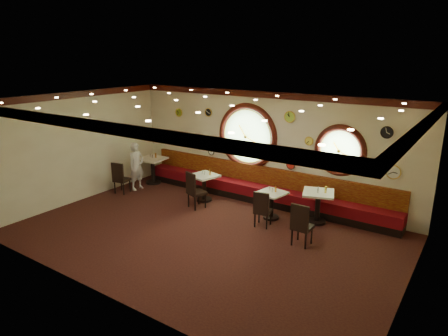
% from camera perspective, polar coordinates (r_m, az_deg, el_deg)
% --- Properties ---
extents(floor, '(9.00, 6.00, 0.00)m').
position_cam_1_polar(floor, '(9.79, -2.86, -9.52)').
color(floor, black).
rests_on(floor, ground).
extents(ceiling, '(9.00, 6.00, 0.02)m').
position_cam_1_polar(ceiling, '(8.88, -3.15, 9.42)').
color(ceiling, gold).
rests_on(ceiling, wall_back).
extents(wall_back, '(9.00, 0.02, 3.20)m').
position_cam_1_polar(wall_back, '(11.66, 5.90, 3.00)').
color(wall_back, beige).
rests_on(wall_back, floor).
extents(wall_front, '(9.00, 0.02, 3.20)m').
position_cam_1_polar(wall_front, '(7.18, -17.61, -6.20)').
color(wall_front, beige).
rests_on(wall_front, floor).
extents(wall_left, '(0.02, 6.00, 3.20)m').
position_cam_1_polar(wall_left, '(12.37, -19.93, 2.87)').
color(wall_left, beige).
rests_on(wall_left, floor).
extents(wall_right, '(0.02, 6.00, 3.20)m').
position_cam_1_polar(wall_right, '(7.55, 25.61, -5.97)').
color(wall_right, beige).
rests_on(wall_right, floor).
extents(molding_back, '(9.00, 0.10, 0.18)m').
position_cam_1_polar(molding_back, '(11.37, 6.01, 10.39)').
color(molding_back, '#380E0A').
rests_on(molding_back, wall_back).
extents(molding_front, '(9.00, 0.10, 0.18)m').
position_cam_1_polar(molding_front, '(6.80, -18.36, 5.78)').
color(molding_front, '#380E0A').
rests_on(molding_front, wall_back).
extents(molding_left, '(0.10, 6.00, 0.18)m').
position_cam_1_polar(molding_left, '(12.09, -20.48, 9.82)').
color(molding_left, '#380E0A').
rests_on(molding_left, wall_back).
extents(molding_right, '(0.10, 6.00, 0.18)m').
position_cam_1_polar(molding_right, '(7.17, 26.68, 5.38)').
color(molding_right, '#380E0A').
rests_on(molding_right, wall_back).
extents(banquette_base, '(8.00, 0.55, 0.20)m').
position_cam_1_polar(banquette_base, '(11.86, 5.05, -4.33)').
color(banquette_base, black).
rests_on(banquette_base, floor).
extents(banquette_seat, '(8.00, 0.55, 0.30)m').
position_cam_1_polar(banquette_seat, '(11.77, 5.08, -3.19)').
color(banquette_seat, '#5E0810').
rests_on(banquette_seat, banquette_base).
extents(banquette_back, '(8.00, 0.10, 0.55)m').
position_cam_1_polar(banquette_back, '(11.83, 5.65, -1.06)').
color(banquette_back, '#5C0A07').
rests_on(banquette_back, wall_back).
extents(porthole_left_glass, '(1.66, 0.02, 1.66)m').
position_cam_1_polar(porthole_left_glass, '(11.89, 3.38, 4.55)').
color(porthole_left_glass, '#8CC375').
rests_on(porthole_left_glass, wall_back).
extents(porthole_left_frame, '(1.98, 0.18, 1.98)m').
position_cam_1_polar(porthole_left_frame, '(11.88, 3.34, 4.54)').
color(porthole_left_frame, '#380E0A').
rests_on(porthole_left_frame, wall_back).
extents(porthole_left_ring, '(1.61, 0.03, 1.61)m').
position_cam_1_polar(porthole_left_ring, '(11.85, 3.26, 4.52)').
color(porthole_left_ring, gold).
rests_on(porthole_left_ring, wall_back).
extents(porthole_right_glass, '(1.10, 0.02, 1.10)m').
position_cam_1_polar(porthole_right_glass, '(10.78, 16.27, 2.44)').
color(porthole_right_glass, '#8CC375').
rests_on(porthole_right_glass, wall_back).
extents(porthole_right_frame, '(1.38, 0.18, 1.38)m').
position_cam_1_polar(porthole_right_frame, '(10.77, 16.25, 2.42)').
color(porthole_right_frame, '#380E0A').
rests_on(porthole_right_frame, wall_back).
extents(porthole_right_ring, '(1.09, 0.03, 1.09)m').
position_cam_1_polar(porthole_right_ring, '(10.74, 16.20, 2.39)').
color(porthole_right_ring, gold).
rests_on(porthole_right_ring, wall_back).
extents(wall_clock_0, '(0.26, 0.03, 0.26)m').
position_cam_1_polar(wall_clock_0, '(13.27, -6.45, 7.89)').
color(wall_clock_0, '#97B023').
rests_on(wall_clock_0, wall_back).
extents(wall_clock_1, '(0.28, 0.03, 0.28)m').
position_cam_1_polar(wall_clock_1, '(10.36, 22.26, 4.73)').
color(wall_clock_1, black).
rests_on(wall_clock_1, wall_back).
extents(wall_clock_2, '(0.36, 0.03, 0.36)m').
position_cam_1_polar(wall_clock_2, '(12.86, -3.26, 3.86)').
color(wall_clock_2, gold).
rests_on(wall_clock_2, wall_back).
extents(wall_clock_3, '(0.34, 0.03, 0.34)m').
position_cam_1_polar(wall_clock_3, '(10.52, 23.03, -0.53)').
color(wall_clock_3, white).
rests_on(wall_clock_3, wall_back).
extents(wall_clock_4, '(0.24, 0.03, 0.24)m').
position_cam_1_polar(wall_clock_4, '(12.52, -2.23, 7.95)').
color(wall_clock_4, black).
rests_on(wall_clock_4, wall_back).
extents(wall_clock_5, '(0.24, 0.03, 0.24)m').
position_cam_1_polar(wall_clock_5, '(11.36, 9.52, 0.43)').
color(wall_clock_5, red).
rests_on(wall_clock_5, wall_back).
extents(wall_clock_6, '(0.22, 0.03, 0.22)m').
position_cam_1_polar(wall_clock_6, '(10.99, 12.07, 3.79)').
color(wall_clock_6, '#DFD54A').
rests_on(wall_clock_6, wall_back).
extents(wall_clock_7, '(0.20, 0.03, 0.20)m').
position_cam_1_polar(wall_clock_7, '(12.70, -1.80, 2.32)').
color(wall_clock_7, white).
rests_on(wall_clock_7, wall_back).
extents(wall_clock_8, '(0.30, 0.03, 0.30)m').
position_cam_1_polar(wall_clock_8, '(11.12, 9.38, 7.22)').
color(wall_clock_8, '#A2CB3F').
rests_on(wall_clock_8, wall_back).
extents(table_a, '(0.85, 0.85, 0.87)m').
position_cam_1_polar(table_a, '(13.53, -10.13, 0.09)').
color(table_a, black).
rests_on(table_a, floor).
extents(table_b, '(0.88, 0.88, 0.80)m').
position_cam_1_polar(table_b, '(11.76, -2.86, -2.35)').
color(table_b, black).
rests_on(table_b, floor).
extents(table_c, '(0.77, 0.77, 0.74)m').
position_cam_1_polar(table_c, '(10.60, 6.80, -4.82)').
color(table_c, black).
rests_on(table_c, floor).
extents(table_d, '(0.97, 0.97, 0.84)m').
position_cam_1_polar(table_d, '(10.52, 13.25, -4.93)').
color(table_d, black).
rests_on(table_d, floor).
extents(chair_a, '(0.49, 0.49, 0.62)m').
position_cam_1_polar(chair_a, '(12.74, -14.67, -1.10)').
color(chair_a, black).
rests_on(chair_a, floor).
extents(chair_b, '(0.56, 0.56, 0.65)m').
position_cam_1_polar(chair_b, '(11.18, -4.33, -2.85)').
color(chair_b, black).
rests_on(chair_b, floor).
extents(chair_c, '(0.46, 0.46, 0.59)m').
position_cam_1_polar(chair_c, '(10.02, 5.46, -5.56)').
color(chair_c, black).
rests_on(chair_c, floor).
extents(chair_d, '(0.44, 0.44, 0.63)m').
position_cam_1_polar(chair_d, '(9.18, 10.95, -7.60)').
color(chair_d, black).
rests_on(chair_d, floor).
extents(condiment_a_salt, '(0.04, 0.04, 0.10)m').
position_cam_1_polar(condiment_a_salt, '(13.58, -10.49, 1.77)').
color(condiment_a_salt, silver).
rests_on(condiment_a_salt, table_a).
extents(condiment_b_salt, '(0.04, 0.04, 0.10)m').
position_cam_1_polar(condiment_b_salt, '(11.79, -3.08, -0.54)').
color(condiment_b_salt, '#BBBABF').
rests_on(condiment_b_salt, table_b).
extents(condiment_c_salt, '(0.04, 0.04, 0.10)m').
position_cam_1_polar(condiment_c_salt, '(10.61, 6.56, -2.94)').
color(condiment_c_salt, silver).
rests_on(condiment_c_salt, table_c).
extents(condiment_d_salt, '(0.04, 0.04, 0.10)m').
position_cam_1_polar(condiment_d_salt, '(10.50, 13.33, -2.87)').
color(condiment_d_salt, silver).
rests_on(condiment_d_salt, table_d).
extents(condiment_a_pepper, '(0.04, 0.04, 0.11)m').
position_cam_1_polar(condiment_a_pepper, '(13.44, -10.21, 1.66)').
color(condiment_a_pepper, silver).
rests_on(condiment_a_pepper, table_a).
extents(condiment_b_pepper, '(0.04, 0.04, 0.10)m').
position_cam_1_polar(condiment_b_pepper, '(11.66, -2.83, -0.73)').
color(condiment_b_pepper, silver).
rests_on(condiment_b_pepper, table_b).
extents(condiment_c_pepper, '(0.04, 0.04, 0.10)m').
position_cam_1_polar(condiment_c_pepper, '(10.49, 6.94, -3.17)').
color(condiment_c_pepper, silver).
rests_on(condiment_c_pepper, table_c).
extents(condiment_d_pepper, '(0.04, 0.04, 0.10)m').
position_cam_1_polar(condiment_d_pepper, '(10.32, 13.27, -3.20)').
color(condiment_d_pepper, '#BABABE').
rests_on(condiment_d_pepper, table_d).
extents(condiment_a_bottle, '(0.05, 0.05, 0.16)m').
position_cam_1_polar(condiment_a_bottle, '(13.45, -9.74, 1.80)').
color(condiment_a_bottle, orange).
rests_on(condiment_a_bottle, table_a).
extents(condiment_b_bottle, '(0.06, 0.06, 0.18)m').
position_cam_1_polar(condiment_b_bottle, '(11.62, -2.00, -0.58)').
color(condiment_b_bottle, gold).
rests_on(condiment_b_bottle, table_b).
extents(condiment_c_bottle, '(0.05, 0.05, 0.16)m').
position_cam_1_polar(condiment_c_bottle, '(10.50, 7.38, -3.01)').
color(condiment_c_bottle, gold).
rests_on(condiment_c_bottle, table_c).
extents(condiment_d_bottle, '(0.06, 0.06, 0.18)m').
position_cam_1_polar(condiment_d_bottle, '(10.36, 14.32, -2.99)').
color(condiment_d_bottle, yellow).
rests_on(condiment_d_bottle, table_d).
extents(waiter, '(0.41, 0.59, 1.53)m').
position_cam_1_polar(waiter, '(12.97, -12.39, 0.26)').
color(waiter, white).
rests_on(waiter, floor).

